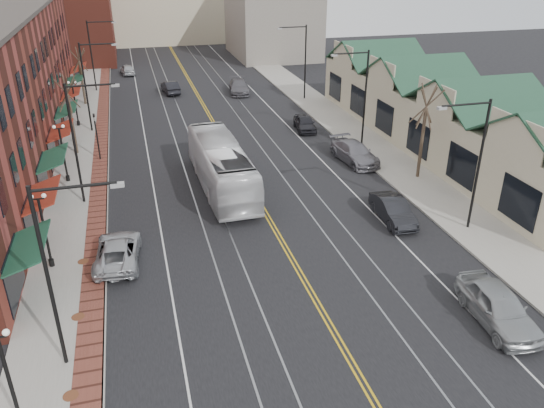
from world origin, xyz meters
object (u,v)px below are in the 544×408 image
parked_car_b (393,210)px  transit_bus (221,166)px  parked_suv (118,251)px  parked_car_c (354,153)px  parked_car_d (305,123)px  parked_car_a (498,306)px

parked_car_b → transit_bus: bearing=144.0°
transit_bus → parked_suv: size_ratio=2.46×
parked_suv → parked_car_b: bearing=-173.0°
parked_car_b → parked_suv: bearing=-174.8°
parked_car_c → parked_car_d: size_ratio=1.30×
transit_bus → parked_suv: transit_bus is taller
parked_car_b → parked_car_d: parked_car_b is taller
transit_bus → parked_car_b: 12.33m
parked_car_b → parked_car_d: size_ratio=1.08×
transit_bus → parked_car_a: size_ratio=2.43×
parked_suv → parked_car_c: 21.37m
parked_suv → parked_car_a: parked_car_a is taller
parked_car_d → transit_bus: bearing=-124.9°
parked_car_a → parked_car_c: 20.66m
parked_suv → parked_car_c: (18.53, 10.66, 0.10)m
parked_suv → parked_car_d: parked_car_d is taller
parked_car_a → parked_car_c: parked_car_a is taller
parked_car_b → parked_car_c: (1.73, 10.14, 0.05)m
parked_car_b → parked_car_d: 19.00m
parked_car_a → parked_suv: bearing=154.2°
parked_suv → parked_car_b: (16.80, 0.52, 0.05)m
parked_car_b → parked_car_c: 10.28m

